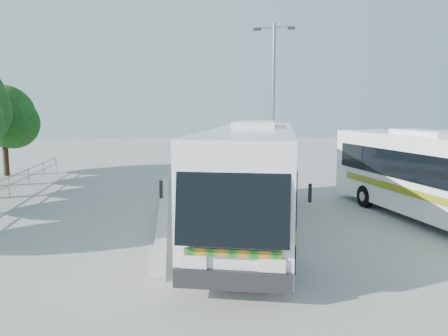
{
  "coord_description": "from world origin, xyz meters",
  "views": [
    {
      "loc": [
        -1.91,
        -16.61,
        4.32
      ],
      "look_at": [
        0.44,
        2.82,
        1.69
      ],
      "focal_mm": 35.0,
      "sensor_mm": 36.0,
      "label": 1
    }
  ],
  "objects": [
    {
      "name": "ground",
      "position": [
        0.0,
        0.0,
        0.0
      ],
      "size": [
        100.0,
        100.0,
        0.0
      ],
      "primitive_type": "plane",
      "color": "gray",
      "rests_on": "ground"
    },
    {
      "name": "kerb_divider",
      "position": [
        -2.3,
        2.0,
        0.07
      ],
      "size": [
        0.4,
        16.0,
        0.15
      ],
      "primitive_type": "cube",
      "color": "#B2B2AD",
      "rests_on": "ground"
    },
    {
      "name": "tree_far_e",
      "position": [
        -12.63,
        13.3,
        3.89
      ],
      "size": [
        4.54,
        4.28,
        5.92
      ],
      "color": "#382314",
      "rests_on": "ground"
    },
    {
      "name": "coach_main",
      "position": [
        1.02,
        -1.25,
        2.01
      ],
      "size": [
        5.89,
        13.44,
        3.67
      ],
      "rotation": [
        0.0,
        0.0,
        -0.26
      ],
      "color": "silver",
      "rests_on": "ground"
    },
    {
      "name": "coach_adjacent",
      "position": [
        8.1,
        -1.65,
        1.82
      ],
      "size": [
        3.72,
        12.18,
        3.33
      ],
      "rotation": [
        0.0,
        0.0,
        0.11
      ],
      "color": "white",
      "rests_on": "ground"
    },
    {
      "name": "lamppost",
      "position": [
        3.36,
        5.73,
        4.78
      ],
      "size": [
        2.07,
        0.81,
        8.66
      ],
      "rotation": [
        0.0,
        0.0,
        -0.3
      ],
      "color": "gray",
      "rests_on": "ground"
    }
  ]
}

